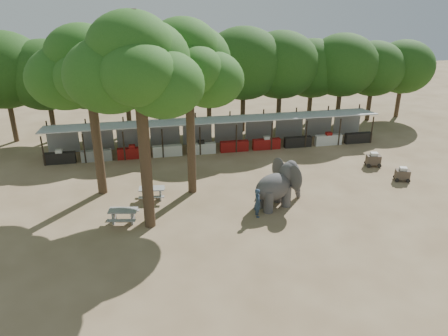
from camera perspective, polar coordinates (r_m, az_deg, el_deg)
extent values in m
plane|color=brown|center=(25.28, 4.42, -8.43)|extent=(100.00, 100.00, 0.00)
cube|color=#A3A7AC|center=(36.79, -1.13, 6.30)|extent=(28.00, 2.99, 0.39)
cylinder|color=#2D2319|center=(36.07, -20.87, 2.18)|extent=(0.12, 0.12, 2.40)
cylinder|color=#2D2319|center=(38.51, -20.33, 3.88)|extent=(0.12, 0.12, 2.80)
cube|color=black|center=(36.55, -20.64, 1.23)|extent=(2.38, 0.50, 0.90)
cube|color=gray|center=(38.59, -20.25, 3.30)|extent=(2.52, 0.12, 2.00)
cylinder|color=#2D2319|center=(35.65, -16.45, 2.55)|extent=(0.12, 0.12, 2.40)
cylinder|color=#2D2319|center=(38.13, -16.18, 4.24)|extent=(0.12, 0.12, 2.80)
cube|color=gray|center=(36.15, -16.29, 1.57)|extent=(2.38, 0.50, 0.90)
cube|color=gray|center=(38.21, -16.12, 3.65)|extent=(2.52, 0.12, 2.00)
cylinder|color=#2D2319|center=(35.46, -11.96, 2.90)|extent=(0.12, 0.12, 2.40)
cylinder|color=#2D2319|center=(37.95, -11.97, 4.58)|extent=(0.12, 0.12, 2.80)
cube|color=maroon|center=(35.96, -11.86, 1.92)|extent=(2.38, 0.50, 0.90)
cube|color=gray|center=(38.03, -11.92, 3.98)|extent=(2.52, 0.12, 2.00)
cylinder|color=#2D2319|center=(35.49, -7.44, 3.24)|extent=(0.12, 0.12, 2.40)
cylinder|color=#2D2319|center=(37.97, -7.74, 4.89)|extent=(0.12, 0.12, 2.80)
cube|color=silver|center=(35.98, -7.41, 2.25)|extent=(2.38, 0.50, 0.90)
cube|color=gray|center=(38.05, -7.71, 4.30)|extent=(2.52, 0.12, 2.00)
cylinder|color=#2D2319|center=(35.73, -2.95, 3.55)|extent=(0.12, 0.12, 2.40)
cylinder|color=#2D2319|center=(38.20, -3.54, 5.18)|extent=(0.12, 0.12, 2.80)
cube|color=silver|center=(36.23, -2.99, 2.56)|extent=(2.38, 0.50, 0.90)
cube|color=gray|center=(38.28, -3.51, 4.58)|extent=(2.52, 0.12, 2.00)
cylinder|color=#2D2319|center=(36.20, 1.45, 3.84)|extent=(0.12, 0.12, 2.40)
cylinder|color=#2D2319|center=(38.63, 0.60, 5.43)|extent=(0.12, 0.12, 2.80)
cube|color=maroon|center=(36.68, 1.35, 2.86)|extent=(2.38, 0.50, 0.90)
cube|color=gray|center=(38.71, 0.61, 4.84)|extent=(2.52, 0.12, 2.00)
cylinder|color=#2D2319|center=(36.87, 5.71, 4.09)|extent=(0.12, 0.12, 2.40)
cylinder|color=#2D2319|center=(39.26, 4.63, 5.65)|extent=(0.12, 0.12, 2.80)
cube|color=maroon|center=(37.34, 5.56, 3.13)|extent=(2.38, 0.50, 0.90)
cube|color=gray|center=(39.34, 4.63, 5.07)|extent=(2.52, 0.12, 2.00)
cylinder|color=#2D2319|center=(37.73, 9.81, 4.32)|extent=(0.12, 0.12, 2.40)
cylinder|color=#2D2319|center=(40.08, 8.51, 5.84)|extent=(0.12, 0.12, 2.80)
cube|color=black|center=(38.20, 9.61, 3.38)|extent=(2.38, 0.50, 0.90)
cube|color=gray|center=(40.15, 8.50, 5.27)|extent=(2.52, 0.12, 2.00)
cylinder|color=#2D2319|center=(38.78, 13.71, 4.51)|extent=(0.12, 0.12, 2.40)
cylinder|color=#2D2319|center=(41.07, 12.23, 5.99)|extent=(0.12, 0.12, 2.80)
cube|color=silver|center=(39.24, 13.46, 3.59)|extent=(2.38, 0.50, 0.90)
cube|color=gray|center=(41.14, 12.21, 5.44)|extent=(2.52, 0.12, 2.00)
cylinder|color=#2D2319|center=(40.00, 17.38, 4.68)|extent=(0.12, 0.12, 2.40)
cylinder|color=#2D2319|center=(42.22, 15.76, 6.11)|extent=(0.12, 0.12, 2.80)
cube|color=black|center=(40.44, 17.10, 3.78)|extent=(2.38, 0.50, 0.90)
cube|color=gray|center=(42.29, 15.73, 5.57)|extent=(2.52, 0.12, 2.00)
cylinder|color=#332316|center=(29.16, -16.47, 5.05)|extent=(0.60, 0.60, 9.20)
cone|color=#332316|center=(28.14, -17.55, 13.96)|extent=(0.57, 0.57, 2.88)
ellipsoid|color=#1B4913|center=(28.85, -19.96, 11.06)|extent=(4.80, 4.80, 3.94)
ellipsoid|color=#1B4913|center=(27.76, -14.73, 10.40)|extent=(4.20, 4.20, 3.44)
ellipsoid|color=#1B4913|center=(29.32, -16.76, 12.84)|extent=(5.20, 5.20, 4.26)
ellipsoid|color=#1B4913|center=(27.05, -17.53, 11.28)|extent=(3.80, 3.80, 3.12)
ellipsoid|color=#1B4913|center=(28.37, -18.13, 14.00)|extent=(4.40, 4.40, 3.61)
cylinder|color=#332316|center=(24.07, -10.41, 3.33)|extent=(0.64, 0.64, 10.40)
cone|color=#332316|center=(22.85, -11.38, 15.66)|extent=(0.61, 0.61, 3.25)
ellipsoid|color=#1B4913|center=(23.44, -14.57, 11.69)|extent=(4.80, 4.80, 3.94)
ellipsoid|color=#1B4913|center=(22.63, -7.89, 10.77)|extent=(4.20, 4.20, 3.44)
ellipsoid|color=#1B4913|center=(24.08, -10.73, 13.77)|extent=(5.20, 5.20, 4.26)
ellipsoid|color=#1B4913|center=(21.77, -11.09, 11.95)|extent=(3.80, 3.80, 3.12)
ellipsoid|color=#1B4913|center=(23.08, -12.12, 15.27)|extent=(4.40, 4.40, 3.61)
cylinder|color=#332316|center=(28.14, -4.41, 5.73)|extent=(0.56, 0.56, 9.60)
cone|color=#332316|center=(27.08, -4.73, 15.45)|extent=(0.53, 0.53, 3.00)
ellipsoid|color=#1B4913|center=(27.50, -7.67, 12.41)|extent=(4.80, 4.80, 3.94)
ellipsoid|color=#1B4913|center=(26.97, -1.87, 11.52)|extent=(4.20, 4.20, 3.44)
ellipsoid|color=#1B4913|center=(28.31, -4.52, 14.08)|extent=(5.20, 5.20, 4.26)
ellipsoid|color=#1B4913|center=(25.99, -4.31, 12.59)|extent=(3.80, 3.80, 3.12)
ellipsoid|color=#1B4913|center=(27.26, -5.43, 15.40)|extent=(4.40, 4.40, 3.61)
cylinder|color=#332316|center=(42.65, -25.13, 5.59)|extent=(0.44, 0.44, 3.74)
ellipsoid|color=#13360C|center=(41.82, -25.99, 10.35)|extent=(6.46, 5.95, 5.61)
cylinder|color=#332316|center=(41.94, -20.72, 6.03)|extent=(0.44, 0.44, 3.74)
ellipsoid|color=#13360C|center=(41.09, -21.45, 10.89)|extent=(6.46, 5.95, 5.61)
cylinder|color=#332316|center=(41.48, -16.18, 6.44)|extent=(0.44, 0.44, 3.74)
ellipsoid|color=#13360C|center=(40.63, -16.76, 11.37)|extent=(6.46, 5.95, 5.61)
cylinder|color=#332316|center=(41.29, -11.55, 6.82)|extent=(0.44, 0.44, 3.74)
ellipsoid|color=#13360C|center=(40.43, -11.97, 11.79)|extent=(6.46, 5.95, 5.61)
cylinder|color=#332316|center=(41.36, -6.91, 7.16)|extent=(0.44, 0.44, 3.74)
ellipsoid|color=#13360C|center=(40.51, -7.16, 12.13)|extent=(6.46, 5.95, 5.61)
cylinder|color=#332316|center=(41.71, -2.30, 7.44)|extent=(0.44, 0.44, 3.74)
ellipsoid|color=#13360C|center=(40.86, -2.39, 12.38)|extent=(6.46, 5.95, 5.61)
cylinder|color=#332316|center=(42.31, 2.20, 7.68)|extent=(0.44, 0.44, 3.74)
ellipsoid|color=#13360C|center=(41.47, 2.28, 12.55)|extent=(6.46, 5.95, 5.61)
cylinder|color=#332316|center=(43.16, 6.56, 7.86)|extent=(0.44, 0.44, 3.74)
ellipsoid|color=#13360C|center=(42.34, 6.79, 12.63)|extent=(6.46, 5.95, 5.61)
cylinder|color=#332316|center=(44.25, 10.73, 7.99)|extent=(0.44, 0.44, 3.74)
ellipsoid|color=#13360C|center=(43.45, 11.09, 12.64)|extent=(6.46, 5.95, 5.61)
cylinder|color=#332316|center=(45.56, 14.68, 8.08)|extent=(0.44, 0.44, 3.74)
ellipsoid|color=#13360C|center=(44.78, 15.16, 12.58)|extent=(6.46, 5.95, 5.61)
cylinder|color=#332316|center=(47.06, 18.40, 8.12)|extent=(0.44, 0.44, 3.74)
ellipsoid|color=#13360C|center=(46.31, 18.98, 12.48)|extent=(6.46, 5.95, 5.61)
cylinder|color=#332316|center=(48.75, 21.87, 8.14)|extent=(0.44, 0.44, 3.74)
ellipsoid|color=#13360C|center=(48.03, 22.53, 12.33)|extent=(6.46, 5.95, 5.61)
ellipsoid|color=#3C3A3A|center=(27.52, 6.53, -2.45)|extent=(3.02, 2.45, 1.70)
cylinder|color=#3C3A3A|center=(27.12, 5.84, -4.40)|extent=(0.80, 0.80, 1.43)
cylinder|color=#3C3A3A|center=(27.67, 4.78, -3.76)|extent=(0.80, 0.80, 1.43)
cylinder|color=#3C3A3A|center=(27.98, 8.14, -3.61)|extent=(0.80, 0.80, 1.43)
cylinder|color=#3C3A3A|center=(28.51, 7.06, -3.00)|extent=(0.80, 0.80, 1.43)
ellipsoid|color=#3C3A3A|center=(28.03, 8.54, -0.70)|extent=(1.80, 1.65, 1.58)
ellipsoid|color=#3C3A3A|center=(27.35, 9.24, -1.28)|extent=(0.73, 1.29, 1.62)
ellipsoid|color=#3C3A3A|center=(28.38, 7.15, -0.22)|extent=(0.73, 1.29, 1.62)
cone|color=#3C3A3A|center=(28.97, 9.55, -2.33)|extent=(0.85, 0.85, 1.79)
imported|color=#26384C|center=(26.50, 4.41, -4.54)|extent=(0.45, 0.67, 1.85)
cube|color=gray|center=(26.51, -13.08, -5.40)|extent=(1.79, 1.08, 0.07)
cube|color=gray|center=(26.84, -14.16, -6.15)|extent=(0.23, 0.68, 0.78)
cube|color=gray|center=(26.59, -11.82, -6.21)|extent=(0.23, 0.68, 0.78)
cube|color=gray|center=(26.15, -13.28, -6.69)|extent=(1.70, 0.58, 0.06)
cube|color=gray|center=(27.19, -12.75, -5.40)|extent=(1.70, 0.58, 0.06)
cube|color=gray|center=(28.87, -9.42, -2.64)|extent=(1.71, 0.93, 0.07)
cube|color=gray|center=(29.10, -10.45, -3.39)|extent=(0.18, 0.66, 0.77)
cube|color=gray|center=(29.00, -8.29, -3.33)|extent=(0.18, 0.66, 0.77)
cube|color=gray|center=(28.47, -9.46, -3.77)|extent=(1.66, 0.44, 0.05)
cube|color=gray|center=(29.55, -9.31, -2.71)|extent=(1.66, 0.44, 0.05)
cube|color=#3D3128|center=(33.74, 22.27, -0.79)|extent=(1.10, 0.85, 0.68)
cylinder|color=black|center=(33.49, 21.67, -1.51)|extent=(0.29, 0.14, 0.29)
cylinder|color=black|center=(33.70, 22.94, -1.56)|extent=(0.29, 0.14, 0.29)
cylinder|color=black|center=(34.05, 21.43, -1.06)|extent=(0.29, 0.14, 0.29)
cylinder|color=black|center=(34.26, 22.68, -1.12)|extent=(0.29, 0.14, 0.29)
cube|color=silver|center=(33.58, 22.38, -0.11)|extent=(0.58, 0.52, 0.24)
cube|color=#3D3128|center=(35.61, 18.92, 1.03)|extent=(1.15, 0.82, 0.73)
cylinder|color=black|center=(35.32, 18.37, 0.27)|extent=(0.32, 0.12, 0.31)
cylinder|color=black|center=(35.58, 19.64, 0.27)|extent=(0.32, 0.12, 0.31)
cylinder|color=black|center=(35.92, 18.06, 0.70)|extent=(0.32, 0.12, 0.31)
cylinder|color=black|center=(36.18, 19.32, 0.69)|extent=(0.32, 0.12, 0.31)
cube|color=silver|center=(35.45, 19.02, 1.73)|extent=(0.59, 0.51, 0.26)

